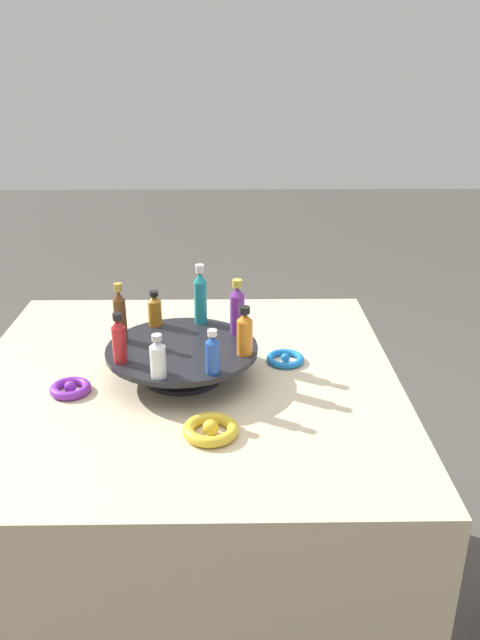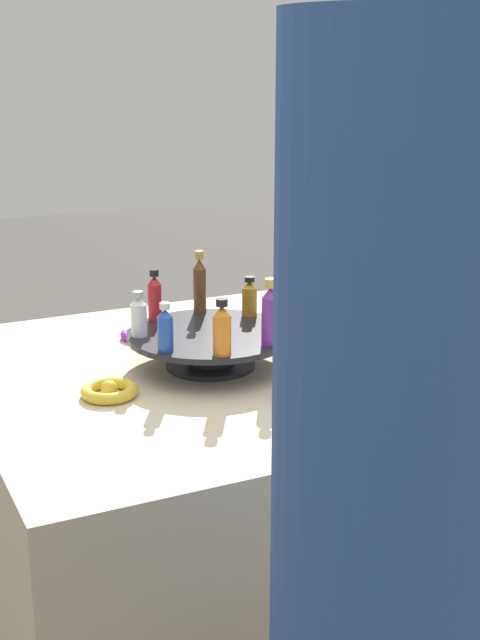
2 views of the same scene
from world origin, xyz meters
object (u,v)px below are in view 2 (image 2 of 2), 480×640
Objects in this scene: bottle_red at (155,297)px; bottle_blue at (165,329)px; ribbon_bow_teal at (296,337)px; display_stand at (210,343)px; ribbon_bow_blue at (297,396)px; bottle_teal at (280,297)px; bottle_purple at (270,315)px; bottle_brown at (200,284)px; bottle_orange at (222,329)px; bottle_amber at (250,298)px; person_figure at (385,575)px; ribbon_bow_purple at (140,334)px; ribbon_bow_gold at (109,390)px; bottle_clear at (139,316)px.

bottle_red is 0.21m from bottle_blue.
bottle_red is at bearing -9.99° from ribbon_bow_teal.
ribbon_bow_blue is (-0.07, 0.24, -0.04)m from display_stand.
bottle_purple is at bearing 52.71° from bottle_teal.
bottle_brown is at bearing -127.29° from bottle_blue.
bottle_orange is 1.27× the size of bottle_amber.
bottle_blue is 0.06× the size of person_figure.
ribbon_bow_teal is at bearing -133.03° from bottle_teal.
person_figure is (0.17, 0.88, 0.00)m from display_stand.
ribbon_bow_blue is 0.51m from ribbon_bow_purple.
ribbon_bow_blue is 1.02× the size of ribbon_bow_purple.
bottle_red is 1.44× the size of ribbon_bow_teal.
bottle_brown is (0.04, -0.27, 0.00)m from bottle_purple.
bottle_purple is at bearing -172.29° from bottle_orange.
bottle_amber is 0.29m from bottle_blue.
bottle_purple reaches higher than bottle_blue.
display_stand is at bearing -163.72° from ribbon_bow_gold.
bottle_amber is (0.02, -0.11, -0.03)m from bottle_teal.
ribbon_bow_teal is 0.36m from ribbon_bow_purple.
bottle_blue reaches higher than bottle_amber.
ribbon_bow_purple is at bearing -52.81° from bottle_teal.
ribbon_bow_gold is 1.40× the size of ribbon_bow_teal.
display_stand is at bearing 120.21° from bottle_red.
bottle_orange is 1.01× the size of ribbon_bow_gold.
bottle_blue is 1.23× the size of ribbon_bow_teal.
bottle_red is at bearing -127.29° from bottle_clear.
bottle_purple is 0.27m from bottle_brown.
bottle_blue reaches higher than bottle_clear.
bottle_clear is at bearing -133.03° from ribbon_bow_gold.
bottle_amber is at bearing 139.45° from ribbon_bow_purple.
bottle_brown is at bearing -59.79° from bottle_teal.
display_stand is at bearing -0.00° from person_figure.
ribbon_bow_teal is (-0.17, -0.31, 0.00)m from ribbon_bow_blue.
bottle_amber is (-0.13, -0.07, 0.06)m from display_stand.
bottle_brown is 0.09× the size of person_figure.
ribbon_bow_teal is (-0.12, 0.00, -0.11)m from bottle_amber.
bottle_orange reaches higher than ribbon_bow_teal.
display_stand is 3.05× the size of bottle_red.
bottle_brown is at bearing -85.02° from ribbon_bow_blue.
person_figure is (0.41, 0.95, 0.05)m from ribbon_bow_teal.
bottle_purple is at bearing 97.71° from bottle_brown.
bottle_blue is 0.81m from person_figure.
bottle_amber is 0.27m from bottle_clear.
bottle_amber is at bearing -127.29° from bottle_orange.
display_stand is at bearing 16.28° from ribbon_bow_teal.
bottle_purple is 1.22× the size of ribbon_bow_gold.
bottle_purple reaches higher than ribbon_bow_teal.
bottle_blue is (0.13, 0.07, 0.07)m from display_stand.
bottle_teal is 0.38m from ribbon_bow_purple.
ribbon_bow_teal is (-0.49, -0.14, -0.00)m from ribbon_bow_gold.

